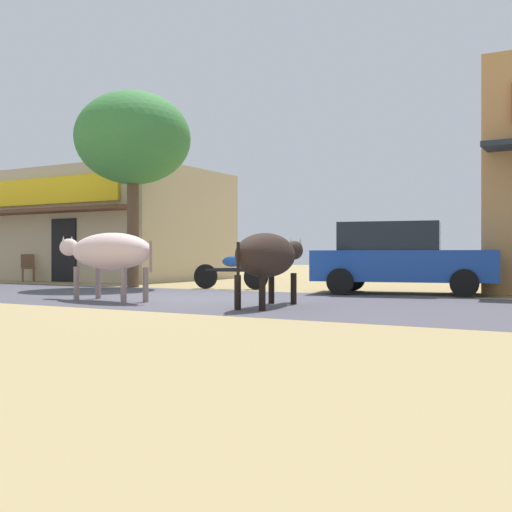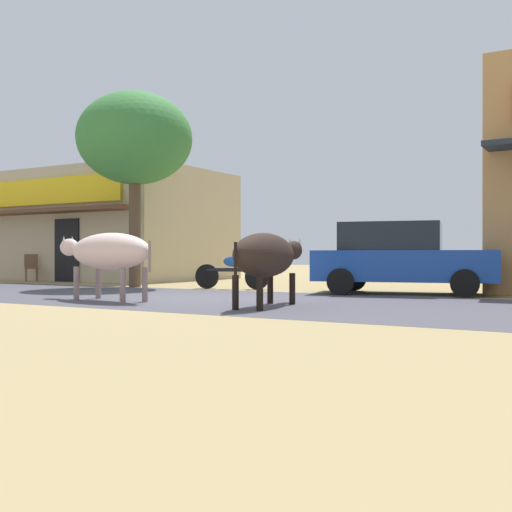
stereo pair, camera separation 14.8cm
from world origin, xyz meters
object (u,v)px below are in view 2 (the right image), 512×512
parked_motorcycle (233,271)px  cafe_chair_near_tree (31,266)px  roadside_tree (135,139)px  cow_near_brown (108,252)px  cow_far_dark (267,256)px  parked_hatchback_car (400,257)px

parked_motorcycle → cafe_chair_near_tree: 8.48m
roadside_tree → cafe_chair_near_tree: (-5.52, 1.09, -3.61)m
roadside_tree → cow_near_brown: roadside_tree is taller
cow_far_dark → cafe_chair_near_tree: size_ratio=3.07×
parked_hatchback_car → cow_far_dark: (-0.90, -4.69, 0.04)m
roadside_tree → cafe_chair_near_tree: bearing=168.8°
parked_hatchback_car → parked_motorcycle: (-4.40, -0.27, -0.37)m
cow_near_brown → parked_hatchback_car: bearing=49.6°
cow_near_brown → cafe_chair_near_tree: 10.14m
roadside_tree → cafe_chair_near_tree: 6.68m
parked_hatchback_car → cafe_chair_near_tree: (-12.86, 0.36, -0.33)m
roadside_tree → cow_far_dark: bearing=-31.6°
parked_hatchback_car → cow_far_dark: 4.77m
cow_far_dark → cafe_chair_near_tree: (-11.96, 5.04, -0.37)m
parked_hatchback_car → cow_near_brown: size_ratio=1.50×
roadside_tree → parked_motorcycle: bearing=9.0°
cow_near_brown → cow_far_dark: (3.38, 0.33, -0.07)m
cafe_chair_near_tree → parked_hatchback_car: bearing=-1.6°
cow_far_dark → cafe_chair_near_tree: 12.99m
parked_hatchback_car → parked_motorcycle: 4.43m
cow_far_dark → cafe_chair_near_tree: cow_far_dark is taller
roadside_tree → cow_far_dark: 8.22m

